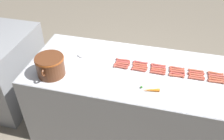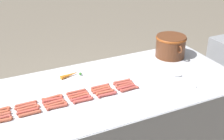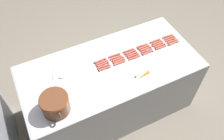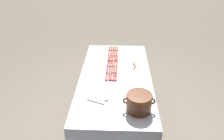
% 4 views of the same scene
% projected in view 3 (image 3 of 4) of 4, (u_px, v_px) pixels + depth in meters
% --- Properties ---
extents(ground_plane, '(20.00, 20.00, 0.00)m').
position_uv_depth(ground_plane, '(111.00, 106.00, 3.36)').
color(ground_plane, '#756B5B').
extents(griddle_counter, '(0.97, 2.05, 0.89)m').
position_uv_depth(griddle_counter, '(111.00, 89.00, 3.02)').
color(griddle_counter, '#9EA0A5').
rests_on(griddle_counter, ground_plane).
extents(hot_dog_0, '(0.03, 0.16, 0.02)m').
position_uv_depth(hot_dog_0, '(173.00, 43.00, 2.89)').
color(hot_dog_0, '#B4533C').
rests_on(hot_dog_0, griddle_counter).
extents(hot_dog_1, '(0.02, 0.16, 0.02)m').
position_uv_depth(hot_dog_1, '(161.00, 47.00, 2.84)').
color(hot_dog_1, '#AE4C3A').
rests_on(hot_dog_1, griddle_counter).
extents(hot_dog_2, '(0.03, 0.16, 0.02)m').
position_uv_depth(hot_dog_2, '(148.00, 52.00, 2.79)').
color(hot_dog_2, '#B54F3A').
rests_on(hot_dog_2, griddle_counter).
extents(hot_dog_3, '(0.03, 0.16, 0.02)m').
position_uv_depth(hot_dog_3, '(134.00, 58.00, 2.74)').
color(hot_dog_3, '#AF4A3C').
rests_on(hot_dog_3, griddle_counter).
extents(hot_dog_4, '(0.03, 0.16, 0.02)m').
position_uv_depth(hot_dog_4, '(120.00, 63.00, 2.69)').
color(hot_dog_4, '#B14B3D').
rests_on(hot_dog_4, griddle_counter).
extents(hot_dog_5, '(0.03, 0.16, 0.02)m').
position_uv_depth(hot_dog_5, '(105.00, 68.00, 2.64)').
color(hot_dog_5, '#AB4C3E').
rests_on(hot_dog_5, griddle_counter).
extents(hot_dog_6, '(0.03, 0.16, 0.02)m').
position_uv_depth(hot_dog_6, '(172.00, 41.00, 2.91)').
color(hot_dog_6, '#B55239').
rests_on(hot_dog_6, griddle_counter).
extents(hot_dog_7, '(0.03, 0.16, 0.02)m').
position_uv_depth(hot_dog_7, '(160.00, 46.00, 2.86)').
color(hot_dog_7, '#B5503E').
rests_on(hot_dog_7, griddle_counter).
extents(hot_dog_8, '(0.03, 0.16, 0.02)m').
position_uv_depth(hot_dog_8, '(147.00, 51.00, 2.81)').
color(hot_dog_8, '#B4453C').
rests_on(hot_dog_8, griddle_counter).
extents(hot_dog_9, '(0.02, 0.16, 0.02)m').
position_uv_depth(hot_dog_9, '(133.00, 56.00, 2.76)').
color(hot_dog_9, '#B74839').
rests_on(hot_dog_9, griddle_counter).
extents(hot_dog_10, '(0.03, 0.16, 0.02)m').
position_uv_depth(hot_dog_10, '(119.00, 61.00, 2.71)').
color(hot_dog_10, '#B3513A').
rests_on(hot_dog_10, griddle_counter).
extents(hot_dog_11, '(0.03, 0.16, 0.02)m').
position_uv_depth(hot_dog_11, '(103.00, 66.00, 2.65)').
color(hot_dog_11, '#AD473C').
rests_on(hot_dog_11, griddle_counter).
extents(hot_dog_12, '(0.03, 0.16, 0.02)m').
position_uv_depth(hot_dog_12, '(171.00, 39.00, 2.93)').
color(hot_dog_12, '#AE503C').
rests_on(hot_dog_12, griddle_counter).
extents(hot_dog_13, '(0.03, 0.16, 0.02)m').
position_uv_depth(hot_dog_13, '(158.00, 44.00, 2.88)').
color(hot_dog_13, '#B7513B').
rests_on(hot_dog_13, griddle_counter).
extents(hot_dog_14, '(0.03, 0.16, 0.02)m').
position_uv_depth(hot_dog_14, '(145.00, 49.00, 2.83)').
color(hot_dog_14, '#B84C3C').
rests_on(hot_dog_14, griddle_counter).
extents(hot_dog_15, '(0.03, 0.16, 0.02)m').
position_uv_depth(hot_dog_15, '(132.00, 54.00, 2.77)').
color(hot_dog_15, '#B35039').
rests_on(hot_dog_15, griddle_counter).
extents(hot_dog_16, '(0.03, 0.16, 0.02)m').
position_uv_depth(hot_dog_16, '(118.00, 59.00, 2.72)').
color(hot_dog_16, '#B44A3B').
rests_on(hot_dog_16, griddle_counter).
extents(hot_dog_17, '(0.03, 0.16, 0.02)m').
position_uv_depth(hot_dog_17, '(103.00, 64.00, 2.67)').
color(hot_dog_17, '#AE4D3D').
rests_on(hot_dog_17, griddle_counter).
extents(hot_dog_18, '(0.03, 0.16, 0.02)m').
position_uv_depth(hot_dog_18, '(169.00, 38.00, 2.95)').
color(hot_dog_18, '#AF4C41').
rests_on(hot_dog_18, griddle_counter).
extents(hot_dog_19, '(0.02, 0.16, 0.02)m').
position_uv_depth(hot_dog_19, '(157.00, 42.00, 2.90)').
color(hot_dog_19, '#B5483B').
rests_on(hot_dog_19, griddle_counter).
extents(hot_dog_20, '(0.03, 0.16, 0.02)m').
position_uv_depth(hot_dog_20, '(144.00, 47.00, 2.84)').
color(hot_dog_20, '#AF4F38').
rests_on(hot_dog_20, griddle_counter).
extents(hot_dog_21, '(0.03, 0.16, 0.02)m').
position_uv_depth(hot_dog_21, '(130.00, 52.00, 2.79)').
color(hot_dog_21, '#B64640').
rests_on(hot_dog_21, griddle_counter).
extents(hot_dog_22, '(0.03, 0.16, 0.02)m').
position_uv_depth(hot_dog_22, '(116.00, 57.00, 2.74)').
color(hot_dog_22, '#B8533C').
rests_on(hot_dog_22, griddle_counter).
extents(hot_dog_23, '(0.03, 0.16, 0.02)m').
position_uv_depth(hot_dog_23, '(102.00, 62.00, 2.69)').
color(hot_dog_23, '#B34741').
rests_on(hot_dog_23, griddle_counter).
extents(hot_dog_24, '(0.03, 0.16, 0.02)m').
position_uv_depth(hot_dog_24, '(168.00, 36.00, 2.97)').
color(hot_dog_24, '#B35339').
rests_on(hot_dog_24, griddle_counter).
extents(hot_dog_25, '(0.02, 0.16, 0.02)m').
position_uv_depth(hot_dog_25, '(155.00, 41.00, 2.91)').
color(hot_dog_25, '#AC513A').
rests_on(hot_dog_25, griddle_counter).
extents(hot_dog_26, '(0.03, 0.16, 0.02)m').
position_uv_depth(hot_dog_26, '(142.00, 45.00, 2.86)').
color(hot_dog_26, '#AF4C3C').
rests_on(hot_dog_26, griddle_counter).
extents(hot_dog_27, '(0.03, 0.16, 0.02)m').
position_uv_depth(hot_dog_27, '(128.00, 50.00, 2.81)').
color(hot_dog_27, '#B64A40').
rests_on(hot_dog_27, griddle_counter).
extents(hot_dog_28, '(0.03, 0.16, 0.02)m').
position_uv_depth(hot_dog_28, '(114.00, 55.00, 2.76)').
color(hot_dog_28, '#AB4541').
rests_on(hot_dog_28, griddle_counter).
extents(hot_dog_29, '(0.03, 0.16, 0.02)m').
position_uv_depth(hot_dog_29, '(100.00, 61.00, 2.71)').
color(hot_dog_29, '#AB483D').
rests_on(hot_dog_29, griddle_counter).
extents(bean_pot, '(0.35, 0.28, 0.20)m').
position_uv_depth(bean_pot, '(55.00, 103.00, 2.23)').
color(bean_pot, '#562D19').
rests_on(bean_pot, griddle_counter).
extents(serving_spoon, '(0.26, 0.14, 0.02)m').
position_uv_depth(serving_spoon, '(59.00, 75.00, 2.58)').
color(serving_spoon, '#B7B7BC').
rests_on(serving_spoon, griddle_counter).
extents(carrot, '(0.07, 0.18, 0.03)m').
position_uv_depth(carrot, '(143.00, 75.00, 2.57)').
color(carrot, orange).
rests_on(carrot, griddle_counter).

